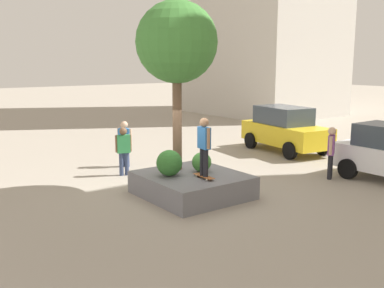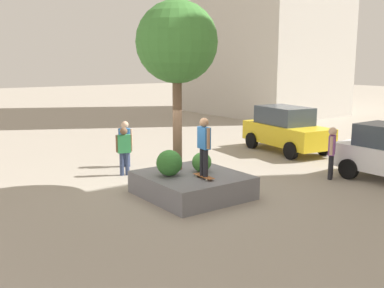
% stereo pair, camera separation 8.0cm
% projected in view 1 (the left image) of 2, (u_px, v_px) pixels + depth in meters
% --- Properties ---
extents(ground_plane, '(120.00, 120.00, 0.00)m').
position_uv_depth(ground_plane, '(189.00, 191.00, 13.73)').
color(ground_plane, '#9E9384').
extents(planter_ledge, '(2.90, 2.72, 0.66)m').
position_uv_depth(planter_ledge, '(192.00, 185.00, 13.23)').
color(planter_ledge, slate).
rests_on(planter_ledge, ground).
extents(plaza_tree, '(2.42, 2.42, 5.04)m').
position_uv_depth(plaza_tree, '(177.00, 43.00, 13.06)').
color(plaza_tree, brown).
rests_on(plaza_tree, planter_ledge).
extents(boxwood_shrub, '(0.59, 0.59, 0.59)m').
position_uv_depth(boxwood_shrub, '(202.00, 162.00, 13.40)').
color(boxwood_shrub, '#3D7A33').
rests_on(boxwood_shrub, planter_ledge).
extents(hedge_clump, '(0.76, 0.76, 0.76)m').
position_uv_depth(hedge_clump, '(169.00, 163.00, 12.92)').
color(hedge_clump, '#2D6628').
rests_on(hedge_clump, planter_ledge).
extents(skateboard, '(0.81, 0.24, 0.07)m').
position_uv_depth(skateboard, '(204.00, 176.00, 12.68)').
color(skateboard, brown).
rests_on(skateboard, planter_ledge).
extents(skateboarder, '(0.56, 0.26, 1.66)m').
position_uv_depth(skateboarder, '(204.00, 143.00, 12.50)').
color(skateboarder, black).
rests_on(skateboarder, skateboard).
extents(taxi_cab, '(4.45, 2.46, 1.97)m').
position_uv_depth(taxi_cab, '(285.00, 129.00, 19.68)').
color(taxi_cab, gold).
rests_on(taxi_cab, ground).
extents(bystander_watching, '(0.42, 0.53, 1.77)m').
position_uv_depth(bystander_watching, '(331.00, 149.00, 15.05)').
color(bystander_watching, black).
rests_on(bystander_watching, ground).
extents(passerby_with_bag, '(0.32, 0.55, 1.69)m').
position_uv_depth(passerby_with_bag, '(124.00, 148.00, 15.50)').
color(passerby_with_bag, navy).
rests_on(passerby_with_bag, ground).
extents(pedestrian_crossing, '(0.50, 0.43, 1.73)m').
position_uv_depth(pedestrian_crossing, '(125.00, 141.00, 16.79)').
color(pedestrian_crossing, navy).
rests_on(pedestrian_crossing, ground).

